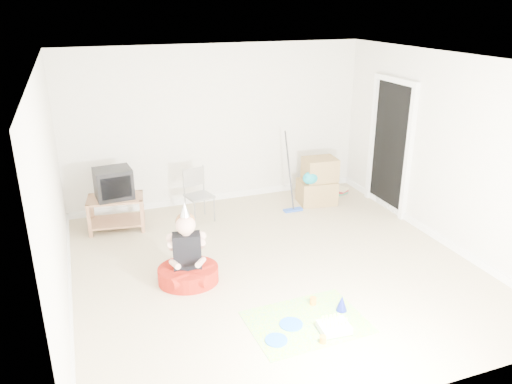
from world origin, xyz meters
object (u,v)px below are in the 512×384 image
object	(u,v)px
seated_woman	(188,265)
folding_chair	(199,196)
tv_stand	(116,210)
birthday_cake	(334,328)
cardboard_boxes	(318,182)
crt_tv	(113,183)

from	to	relation	value
seated_woman	folding_chair	bearing A→B (deg)	71.34
tv_stand	seated_woman	distance (m)	1.98
seated_woman	birthday_cake	world-z (taller)	seated_woman
folding_chair	birthday_cake	bearing A→B (deg)	-79.34
tv_stand	seated_woman	size ratio (longest dim) A/B	0.82
folding_chair	tv_stand	bearing A→B (deg)	174.05
cardboard_boxes	folding_chair	bearing A→B (deg)	-179.17
tv_stand	seated_woman	bearing A→B (deg)	-70.79
seated_woman	birthday_cake	distance (m)	1.92
seated_woman	crt_tv	bearing A→B (deg)	109.21
cardboard_boxes	seated_woman	bearing A→B (deg)	-146.12
crt_tv	folding_chair	xyz separation A→B (m)	(1.24, -0.13, -0.32)
folding_chair	cardboard_boxes	world-z (taller)	folding_chair
tv_stand	crt_tv	size ratio (longest dim) A/B	1.68
crt_tv	folding_chair	bearing A→B (deg)	-11.52
tv_stand	crt_tv	bearing A→B (deg)	-26.57
tv_stand	folding_chair	bearing A→B (deg)	-5.95
crt_tv	folding_chair	world-z (taller)	crt_tv
folding_chair	seated_woman	bearing A→B (deg)	-108.66
crt_tv	cardboard_boxes	bearing A→B (deg)	-7.29
tv_stand	crt_tv	distance (m)	0.43
folding_chair	seated_woman	world-z (taller)	seated_woman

